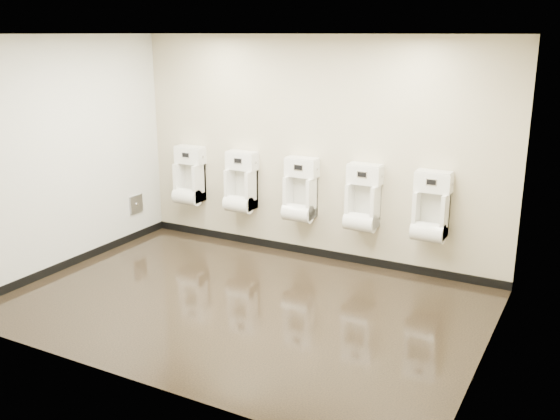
# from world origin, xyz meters

# --- Properties ---
(ground) EXTENTS (5.00, 3.50, 0.00)m
(ground) POSITION_xyz_m (0.00, 0.00, 0.00)
(ground) COLOR black
(ground) RESTS_ON ground
(ceiling) EXTENTS (5.00, 3.50, 0.00)m
(ceiling) POSITION_xyz_m (0.00, 0.00, 2.80)
(ceiling) COLOR silver
(back_wall) EXTENTS (5.00, 0.02, 2.80)m
(back_wall) POSITION_xyz_m (0.00, 1.75, 1.40)
(back_wall) COLOR #BFB69A
(back_wall) RESTS_ON ground
(front_wall) EXTENTS (5.00, 0.02, 2.80)m
(front_wall) POSITION_xyz_m (0.00, -1.75, 1.40)
(front_wall) COLOR #BFB69A
(front_wall) RESTS_ON ground
(left_wall) EXTENTS (0.02, 3.50, 2.80)m
(left_wall) POSITION_xyz_m (-2.50, 0.00, 1.40)
(left_wall) COLOR #BFB69A
(left_wall) RESTS_ON ground
(right_wall) EXTENTS (0.02, 3.50, 2.80)m
(right_wall) POSITION_xyz_m (2.50, 0.00, 1.40)
(right_wall) COLOR #BFB69A
(right_wall) RESTS_ON ground
(tile_overlay_left) EXTENTS (0.01, 3.50, 2.80)m
(tile_overlay_left) POSITION_xyz_m (-2.50, 0.00, 1.40)
(tile_overlay_left) COLOR white
(tile_overlay_left) RESTS_ON ground
(skirting_back) EXTENTS (5.00, 0.02, 0.10)m
(skirting_back) POSITION_xyz_m (0.00, 1.74, 0.05)
(skirting_back) COLOR black
(skirting_back) RESTS_ON ground
(skirting_left) EXTENTS (0.02, 3.50, 0.10)m
(skirting_left) POSITION_xyz_m (-2.49, 0.00, 0.05)
(skirting_left) COLOR black
(skirting_left) RESTS_ON ground
(access_panel) EXTENTS (0.04, 0.25, 0.25)m
(access_panel) POSITION_xyz_m (-2.48, 1.20, 0.50)
(access_panel) COLOR #9E9EA3
(access_panel) RESTS_ON left_wall
(urinal_0) EXTENTS (0.43, 0.32, 0.79)m
(urinal_0) POSITION_xyz_m (-1.85, 1.61, 0.84)
(urinal_0) COLOR white
(urinal_0) RESTS_ON back_wall
(urinal_1) EXTENTS (0.43, 0.32, 0.79)m
(urinal_1) POSITION_xyz_m (-1.01, 1.61, 0.84)
(urinal_1) COLOR white
(urinal_1) RESTS_ON back_wall
(urinal_2) EXTENTS (0.43, 0.32, 0.79)m
(urinal_2) POSITION_xyz_m (-0.12, 1.61, 0.84)
(urinal_2) COLOR white
(urinal_2) RESTS_ON back_wall
(urinal_3) EXTENTS (0.43, 0.32, 0.79)m
(urinal_3) POSITION_xyz_m (0.72, 1.61, 0.84)
(urinal_3) COLOR white
(urinal_3) RESTS_ON back_wall
(urinal_4) EXTENTS (0.43, 0.32, 0.79)m
(urinal_4) POSITION_xyz_m (1.55, 1.61, 0.84)
(urinal_4) COLOR white
(urinal_4) RESTS_ON back_wall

